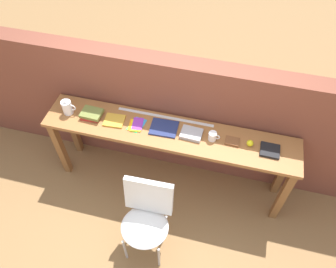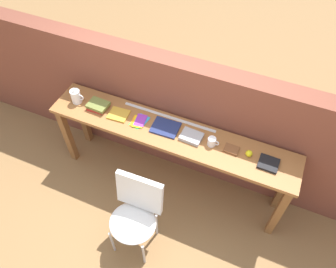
% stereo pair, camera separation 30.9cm
% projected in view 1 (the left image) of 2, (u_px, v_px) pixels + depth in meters
% --- Properties ---
extents(ground_plane, '(40.00, 40.00, 0.00)m').
position_uv_depth(ground_plane, '(162.00, 202.00, 3.64)').
color(ground_plane, olive).
extents(brick_wall_back, '(6.00, 0.20, 1.46)m').
position_uv_depth(brick_wall_back, '(177.00, 117.00, 3.47)').
color(brick_wall_back, brown).
rests_on(brick_wall_back, ground).
extents(sideboard, '(2.50, 0.44, 0.88)m').
position_uv_depth(sideboard, '(169.00, 140.00, 3.25)').
color(sideboard, '#996033').
rests_on(sideboard, ground).
extents(chair_white_moulded, '(0.46, 0.47, 0.89)m').
position_uv_depth(chair_white_moulded, '(146.00, 217.00, 2.97)').
color(chair_white_moulded, white).
rests_on(chair_white_moulded, ground).
extents(pitcher_white, '(0.14, 0.10, 0.18)m').
position_uv_depth(pitcher_white, '(67.00, 107.00, 3.24)').
color(pitcher_white, white).
rests_on(pitcher_white, sideboard).
extents(book_stack_leftmost, '(0.21, 0.17, 0.06)m').
position_uv_depth(book_stack_leftmost, '(91.00, 114.00, 3.24)').
color(book_stack_leftmost, red).
rests_on(book_stack_leftmost, sideboard).
extents(magazine_cycling, '(0.21, 0.18, 0.02)m').
position_uv_depth(magazine_cycling, '(114.00, 121.00, 3.22)').
color(magazine_cycling, gold).
rests_on(magazine_cycling, sideboard).
extents(pamphlet_pile_colourful, '(0.16, 0.20, 0.01)m').
position_uv_depth(pamphlet_pile_colourful, '(136.00, 125.00, 3.19)').
color(pamphlet_pile_colourful, green).
rests_on(pamphlet_pile_colourful, sideboard).
extents(book_open_centre, '(0.27, 0.22, 0.02)m').
position_uv_depth(book_open_centre, '(164.00, 128.00, 3.16)').
color(book_open_centre, navy).
rests_on(book_open_centre, sideboard).
extents(book_grey_hardcover, '(0.21, 0.17, 0.04)m').
position_uv_depth(book_grey_hardcover, '(191.00, 134.00, 3.10)').
color(book_grey_hardcover, '#9E9EA3').
rests_on(book_grey_hardcover, sideboard).
extents(mug, '(0.11, 0.08, 0.09)m').
position_uv_depth(mug, '(213.00, 136.00, 3.05)').
color(mug, white).
rests_on(mug, sideboard).
extents(leather_journal_brown, '(0.13, 0.10, 0.02)m').
position_uv_depth(leather_journal_brown, '(232.00, 141.00, 3.05)').
color(leather_journal_brown, brown).
rests_on(leather_journal_brown, sideboard).
extents(sports_ball_small, '(0.06, 0.06, 0.06)m').
position_uv_depth(sports_ball_small, '(250.00, 143.00, 3.01)').
color(sports_ball_small, yellow).
rests_on(sports_ball_small, sideboard).
extents(book_repair_rightmost, '(0.18, 0.17, 0.02)m').
position_uv_depth(book_repair_rightmost, '(270.00, 150.00, 2.99)').
color(book_repair_rightmost, black).
rests_on(book_repair_rightmost, sideboard).
extents(ruler_metal_back_edge, '(0.98, 0.03, 0.00)m').
position_uv_depth(ruler_metal_back_edge, '(165.00, 117.00, 3.26)').
color(ruler_metal_back_edge, silver).
rests_on(ruler_metal_back_edge, sideboard).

